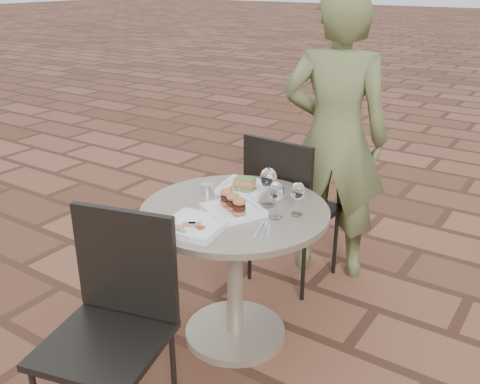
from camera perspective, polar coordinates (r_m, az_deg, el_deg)
The scene contains 13 objects.
ground at distance 3.01m, azimuth 3.72°, elevation -13.58°, with size 60.00×60.00×0.00m, color brown.
cafe_table at distance 2.64m, azimuth -0.54°, elevation -6.61°, with size 0.90×0.90×0.73m.
chair_far at distance 3.09m, azimuth 4.97°, elevation -0.84°, with size 0.47×0.47×0.93m.
chair_near at distance 2.19m, azimuth -13.22°, elevation -12.04°, with size 0.54×0.54×0.93m.
diner at distance 3.20m, azimuth 10.05°, elevation 5.60°, with size 0.63×0.41×1.72m, color #586034.
plate_salmon at distance 2.74m, azimuth 0.49°, elevation 0.58°, with size 0.28×0.28×0.07m.
plate_sliders at distance 2.47m, azimuth -0.76°, elevation -1.53°, with size 0.32×0.32×0.15m.
plate_tuna at distance 2.34m, azimuth -4.89°, elevation -3.59°, with size 0.28×0.28×0.03m.
wine_glass_right at distance 2.40m, azimuth 3.90°, elevation -0.04°, with size 0.07×0.07×0.17m.
wine_glass_mid at distance 2.52m, azimuth 3.04°, elevation 1.38°, with size 0.08×0.08×0.19m.
wine_glass_far at distance 2.44m, azimuth 6.19°, elevation 0.01°, with size 0.07×0.07×0.16m.
steel_ramekin at distance 2.70m, azimuth -3.55°, elevation 0.35°, with size 0.07×0.07×0.05m, color silver.
cutlery_set at distance 2.32m, azimuth 2.54°, elevation -4.15°, with size 0.09×0.19×0.00m, color silver, non-canonical shape.
Camera 1 is at (1.20, -2.12, 1.77)m, focal length 40.00 mm.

